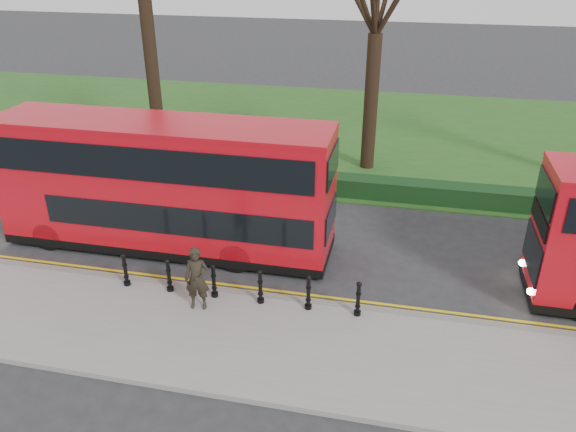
# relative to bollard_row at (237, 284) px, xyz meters

# --- Properties ---
(ground) EXTENTS (120.00, 120.00, 0.00)m
(ground) POSITION_rel_bollard_row_xyz_m (0.62, 1.35, -0.65)
(ground) COLOR #28282B
(ground) RESTS_ON ground
(pavement) EXTENTS (60.00, 4.00, 0.15)m
(pavement) POSITION_rel_bollard_row_xyz_m (0.62, -1.65, -0.57)
(pavement) COLOR gray
(pavement) RESTS_ON ground
(kerb) EXTENTS (60.00, 0.25, 0.16)m
(kerb) POSITION_rel_bollard_row_xyz_m (0.62, 0.35, -0.57)
(kerb) COLOR slate
(kerb) RESTS_ON ground
(grass_verge) EXTENTS (60.00, 18.00, 0.06)m
(grass_verge) POSITION_rel_bollard_row_xyz_m (0.62, 16.35, -0.62)
(grass_verge) COLOR #214D19
(grass_verge) RESTS_ON ground
(hedge) EXTENTS (60.00, 0.90, 0.80)m
(hedge) POSITION_rel_bollard_row_xyz_m (0.62, 8.15, -0.25)
(hedge) COLOR black
(hedge) RESTS_ON ground
(yellow_line_outer) EXTENTS (60.00, 0.10, 0.01)m
(yellow_line_outer) POSITION_rel_bollard_row_xyz_m (0.62, 0.65, -0.64)
(yellow_line_outer) COLOR yellow
(yellow_line_outer) RESTS_ON ground
(yellow_line_inner) EXTENTS (60.00, 0.10, 0.01)m
(yellow_line_inner) POSITION_rel_bollard_row_xyz_m (0.62, 0.85, -0.64)
(yellow_line_inner) COLOR yellow
(yellow_line_inner) RESTS_ON ground
(bollard_row) EXTENTS (6.94, 0.15, 1.00)m
(bollard_row) POSITION_rel_bollard_row_xyz_m (0.00, 0.00, 0.00)
(bollard_row) COLOR black
(bollard_row) RESTS_ON pavement
(bus_lead) EXTENTS (10.84, 2.49, 4.31)m
(bus_lead) POSITION_rel_bollard_row_xyz_m (-3.21, 2.74, 1.52)
(bus_lead) COLOR #B80B17
(bus_lead) RESTS_ON ground
(pedestrian) EXTENTS (0.73, 0.54, 1.84)m
(pedestrian) POSITION_rel_bollard_row_xyz_m (-0.93, -0.59, 0.42)
(pedestrian) COLOR black
(pedestrian) RESTS_ON pavement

